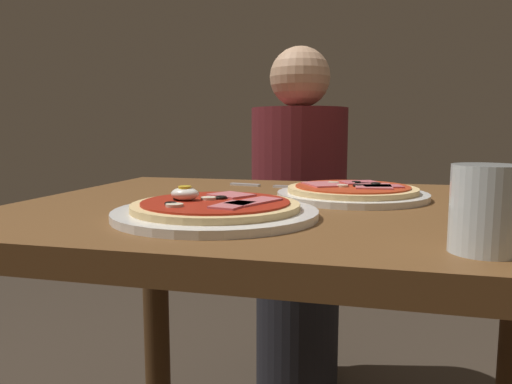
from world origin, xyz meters
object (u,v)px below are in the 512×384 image
dining_table (301,280)px  diner_person (298,232)px  water_glass_near (485,215)px  pizza_foreground (216,210)px  fork (256,185)px  pizza_across_left (352,192)px

dining_table → diner_person: diner_person is taller
water_glass_near → diner_person: 1.15m
pizza_foreground → fork: 0.41m
dining_table → water_glass_near: size_ratio=10.68×
pizza_foreground → water_glass_near: water_glass_near is taller
water_glass_near → pizza_foreground: bearing=159.5°
dining_table → pizza_across_left: bearing=48.9°
fork → dining_table: bearing=-59.1°
diner_person → fork: bearing=87.8°
dining_table → pizza_across_left: (0.08, 0.10, 0.15)m
pizza_across_left → diner_person: (-0.21, 0.67, -0.23)m
pizza_across_left → diner_person: 0.73m
water_glass_near → diner_person: (-0.37, 1.06, -0.26)m
dining_table → diner_person: size_ratio=0.87×
pizza_across_left → fork: pizza_across_left is taller
pizza_foreground → diner_person: (-0.02, 0.92, -0.23)m
water_glass_near → fork: water_glass_near is taller
fork → diner_person: diner_person is taller
pizza_foreground → dining_table: bearing=56.5°
dining_table → pizza_foreground: bearing=-123.5°
pizza_across_left → fork: size_ratio=1.84×
pizza_foreground → water_glass_near: bearing=-20.5°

